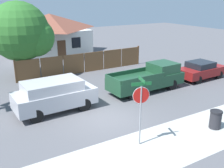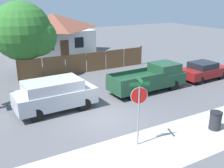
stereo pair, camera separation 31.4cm
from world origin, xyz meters
name	(u,v)px [view 1 (the left image)]	position (x,y,z in m)	size (l,w,h in m)	color
ground_plane	(108,118)	(0.00, 0.00, 0.00)	(80.00, 80.00, 0.00)	#56565B
sidewalk_strip	(150,150)	(0.00, -3.60, 0.00)	(36.00, 3.20, 0.01)	#B2B2AD
wooden_fence	(84,63)	(2.84, 8.90, 0.85)	(11.54, 0.12, 1.79)	brown
house	(50,33)	(2.92, 17.78, 2.33)	(7.87, 7.11, 4.49)	white
oak_tree	(23,33)	(-1.78, 10.03, 3.58)	(4.85, 4.62, 5.99)	brown
red_suv	(54,95)	(-2.07, 2.43, 0.99)	(4.59, 2.14, 1.82)	#B7B7BC
orange_pickup	(149,78)	(4.74, 2.44, 0.87)	(5.59, 2.04, 1.81)	#1E472D
parked_sedan	(201,70)	(9.97, 2.43, 0.73)	(4.10, 1.91, 1.41)	maroon
stop_sign	(141,101)	(-0.08, -2.96, 2.08)	(0.84, 0.75, 3.09)	gray
trash_bin	(215,119)	(4.05, -3.68, 0.47)	(0.60, 0.60, 0.93)	#28282D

